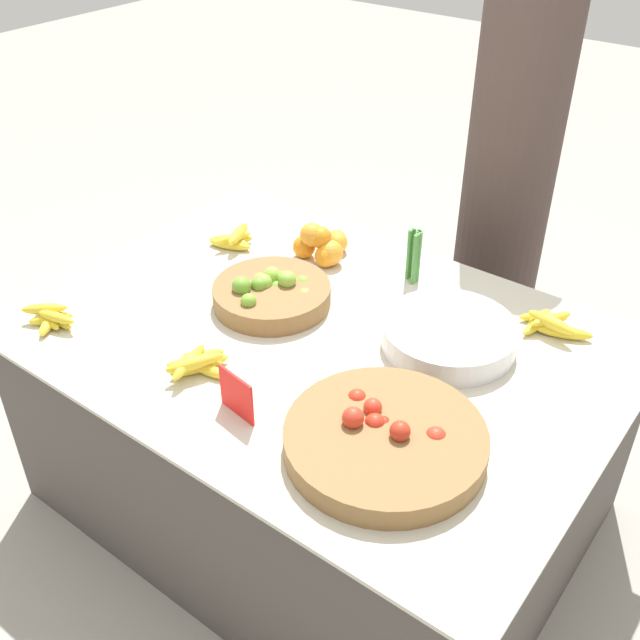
{
  "coord_description": "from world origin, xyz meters",
  "views": [
    {
      "loc": [
        1.0,
        -1.31,
        1.86
      ],
      "look_at": [
        0.0,
        0.0,
        0.7
      ],
      "focal_mm": 42.0,
      "sensor_mm": 36.0,
      "label": 1
    }
  ],
  "objects_px": {
    "metal_bowl": "(449,335)",
    "vendor_person": "(510,173)",
    "lime_bowl": "(271,293)",
    "tomato_basket": "(385,440)",
    "price_sign": "(236,395)"
  },
  "relations": [
    {
      "from": "price_sign",
      "to": "vendor_person",
      "type": "distance_m",
      "value": 1.35
    },
    {
      "from": "lime_bowl",
      "to": "vendor_person",
      "type": "xyz_separation_m",
      "value": [
        0.28,
        0.94,
        0.11
      ]
    },
    {
      "from": "lime_bowl",
      "to": "price_sign",
      "type": "bearing_deg",
      "value": -59.34
    },
    {
      "from": "vendor_person",
      "to": "lime_bowl",
      "type": "bearing_deg",
      "value": -106.45
    },
    {
      "from": "lime_bowl",
      "to": "tomato_basket",
      "type": "height_order",
      "value": "lime_bowl"
    },
    {
      "from": "tomato_basket",
      "to": "price_sign",
      "type": "xyz_separation_m",
      "value": [
        -0.34,
        -0.11,
        0.03
      ]
    },
    {
      "from": "metal_bowl",
      "to": "vendor_person",
      "type": "bearing_deg",
      "value": 105.87
    },
    {
      "from": "metal_bowl",
      "to": "price_sign",
      "type": "height_order",
      "value": "price_sign"
    },
    {
      "from": "lime_bowl",
      "to": "price_sign",
      "type": "relative_size",
      "value": 2.89
    },
    {
      "from": "tomato_basket",
      "to": "price_sign",
      "type": "bearing_deg",
      "value": -161.96
    },
    {
      "from": "price_sign",
      "to": "lime_bowl",
      "type": "bearing_deg",
      "value": 129.37
    },
    {
      "from": "tomato_basket",
      "to": "price_sign",
      "type": "height_order",
      "value": "price_sign"
    },
    {
      "from": "price_sign",
      "to": "metal_bowl",
      "type": "bearing_deg",
      "value": 72.75
    },
    {
      "from": "lime_bowl",
      "to": "tomato_basket",
      "type": "relative_size",
      "value": 0.74
    },
    {
      "from": "lime_bowl",
      "to": "vendor_person",
      "type": "bearing_deg",
      "value": 73.55
    }
  ]
}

